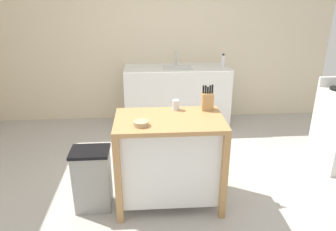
% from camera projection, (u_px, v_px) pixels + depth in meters
% --- Properties ---
extents(ground_plane, '(6.57, 6.57, 0.00)m').
position_uv_depth(ground_plane, '(163.00, 197.00, 3.34)').
color(ground_plane, '#ADA8A0').
rests_on(ground_plane, ground).
extents(wall_back, '(5.57, 0.10, 2.60)m').
position_uv_depth(wall_back, '(155.00, 38.00, 4.98)').
color(wall_back, beige).
rests_on(wall_back, ground).
extents(kitchen_island, '(1.01, 0.62, 0.91)m').
position_uv_depth(kitchen_island, '(169.00, 157.00, 3.10)').
color(kitchen_island, '#AD7F4C').
rests_on(kitchen_island, ground).
extents(knife_block, '(0.11, 0.09, 0.25)m').
position_uv_depth(knife_block, '(207.00, 101.00, 3.13)').
color(knife_block, tan).
rests_on(knife_block, kitchen_island).
extents(bowl_ceramic_wide, '(0.13, 0.13, 0.04)m').
position_uv_depth(bowl_ceramic_wide, '(141.00, 123.00, 2.79)').
color(bowl_ceramic_wide, tan).
rests_on(bowl_ceramic_wide, kitchen_island).
extents(drinking_cup, '(0.07, 0.07, 0.10)m').
position_uv_depth(drinking_cup, '(176.00, 105.00, 3.14)').
color(drinking_cup, silver).
rests_on(drinking_cup, kitchen_island).
extents(trash_bin, '(0.36, 0.28, 0.63)m').
position_uv_depth(trash_bin, '(92.00, 179.00, 3.09)').
color(trash_bin, gray).
rests_on(trash_bin, ground).
extents(sink_counter, '(1.58, 0.60, 0.92)m').
position_uv_depth(sink_counter, '(177.00, 96.00, 4.99)').
color(sink_counter, silver).
rests_on(sink_counter, ground).
extents(sink_faucet, '(0.02, 0.02, 0.22)m').
position_uv_depth(sink_faucet, '(176.00, 58.00, 4.90)').
color(sink_faucet, '#B7BCC1').
rests_on(sink_faucet, sink_counter).
extents(bottle_spray_cleaner, '(0.05, 0.05, 0.20)m').
position_uv_depth(bottle_spray_cleaner, '(223.00, 61.00, 4.83)').
color(bottle_spray_cleaner, white).
rests_on(bottle_spray_cleaner, sink_counter).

